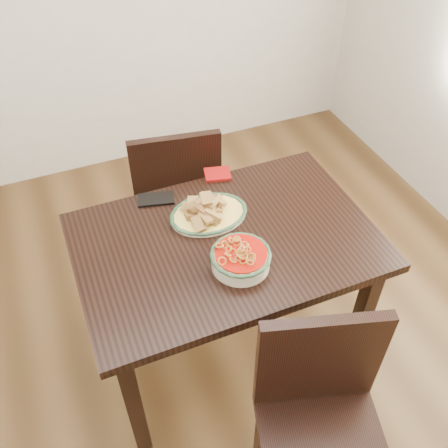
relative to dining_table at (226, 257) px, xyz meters
name	(u,v)px	position (x,y,z in m)	size (l,w,h in m)	color
floor	(204,361)	(-0.13, -0.04, -0.65)	(3.50, 3.50, 0.00)	#3E2913
dining_table	(226,257)	(0.00, 0.00, 0.00)	(1.16, 0.77, 0.75)	black
chair_far	(176,190)	(-0.01, 0.64, -0.15)	(0.48, 0.48, 0.89)	black
chair_near	(320,415)	(0.07, -0.66, -0.15)	(0.52, 0.52, 0.89)	black
fish_plate	(208,208)	(-0.02, 0.14, 0.15)	(0.31, 0.24, 0.11)	beige
noodle_bowl	(241,257)	(0.00, -0.15, 0.15)	(0.22, 0.22, 0.08)	beige
smartphone	(156,199)	(-0.18, 0.32, 0.11)	(0.15, 0.08, 0.01)	black
napkin	(218,174)	(0.12, 0.38, 0.11)	(0.11, 0.09, 0.01)	maroon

